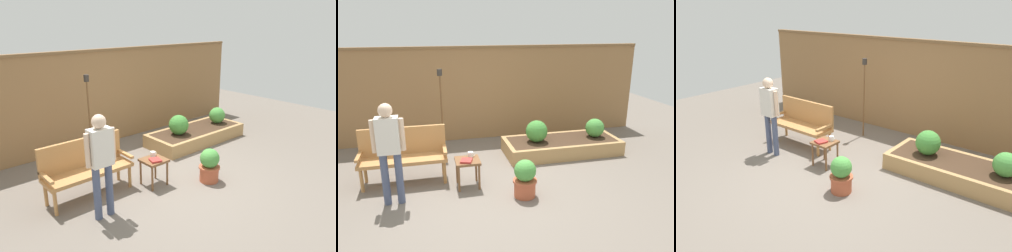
# 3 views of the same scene
# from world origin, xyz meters

# --- Properties ---
(ground_plane) EXTENTS (14.00, 14.00, 0.00)m
(ground_plane) POSITION_xyz_m (0.00, 0.00, 0.00)
(ground_plane) COLOR #70665B
(fence_back) EXTENTS (8.40, 0.14, 2.16)m
(fence_back) POSITION_xyz_m (0.00, 2.60, 1.09)
(fence_back) COLOR olive
(fence_back) RESTS_ON ground_plane
(garden_bench) EXTENTS (1.44, 0.48, 0.94)m
(garden_bench) POSITION_xyz_m (-1.39, 0.64, 0.54)
(garden_bench) COLOR #B77F47
(garden_bench) RESTS_ON ground_plane
(side_table) EXTENTS (0.40, 0.40, 0.48)m
(side_table) POSITION_xyz_m (-0.36, 0.16, 0.40)
(side_table) COLOR brown
(side_table) RESTS_ON ground_plane
(cup_on_table) EXTENTS (0.13, 0.09, 0.09)m
(cup_on_table) POSITION_xyz_m (-0.29, 0.27, 0.52)
(cup_on_table) COLOR white
(cup_on_table) RESTS_ON side_table
(book_on_table) EXTENTS (0.23, 0.24, 0.03)m
(book_on_table) POSITION_xyz_m (-0.38, 0.09, 0.50)
(book_on_table) COLOR #B2332D
(book_on_table) RESTS_ON side_table
(potted_boxwood) EXTENTS (0.38, 0.38, 0.61)m
(potted_boxwood) POSITION_xyz_m (0.47, -0.38, 0.31)
(potted_boxwood) COLOR #B75638
(potted_boxwood) RESTS_ON ground_plane
(raised_planter_bed) EXTENTS (2.40, 1.00, 0.30)m
(raised_planter_bed) POSITION_xyz_m (1.76, 1.21, 0.15)
(raised_planter_bed) COLOR #AD8451
(raised_planter_bed) RESTS_ON ground_plane
(shrub_near_bench) EXTENTS (0.45, 0.45, 0.45)m
(shrub_near_bench) POSITION_xyz_m (1.20, 1.20, 0.52)
(shrub_near_bench) COLOR brown
(shrub_near_bench) RESTS_ON raised_planter_bed
(shrub_far_corner) EXTENTS (0.39, 0.39, 0.39)m
(shrub_far_corner) POSITION_xyz_m (2.51, 1.20, 0.50)
(shrub_far_corner) COLOR brown
(shrub_far_corner) RESTS_ON raised_planter_bed
(tiki_torch) EXTENTS (0.10, 0.10, 1.77)m
(tiki_torch) POSITION_xyz_m (-0.65, 1.82, 1.20)
(tiki_torch) COLOR brown
(tiki_torch) RESTS_ON ground_plane
(person_by_bench) EXTENTS (0.47, 0.20, 1.56)m
(person_by_bench) POSITION_xyz_m (-1.52, -0.12, 0.93)
(person_by_bench) COLOR #475170
(person_by_bench) RESTS_ON ground_plane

